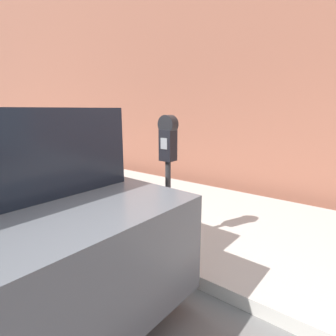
% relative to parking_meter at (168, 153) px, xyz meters
% --- Properties ---
extents(ground_plane, '(60.00, 60.00, 0.00)m').
position_rel_parking_meter_xyz_m(ground_plane, '(-0.35, -1.21, -1.22)').
color(ground_plane, slate).
extents(sidewalk, '(24.00, 2.80, 0.14)m').
position_rel_parking_meter_xyz_m(sidewalk, '(-0.35, 0.99, -1.15)').
color(sidewalk, '#BCB7AD').
rests_on(sidewalk, ground_plane).
extents(building_facade, '(24.00, 0.30, 5.88)m').
position_rel_parking_meter_xyz_m(building_facade, '(-0.35, 2.82, 1.71)').
color(building_facade, '#935642').
rests_on(building_facade, ground_plane).
extents(parking_meter, '(0.21, 0.15, 1.52)m').
position_rel_parking_meter_xyz_m(parking_meter, '(0.00, 0.00, 0.00)').
color(parking_meter, '#2D2D30').
rests_on(parking_meter, sidewalk).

